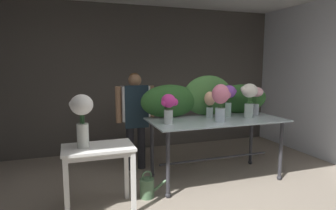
% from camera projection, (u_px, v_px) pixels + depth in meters
% --- Properties ---
extents(ground_plane, '(7.32, 7.32, 0.00)m').
position_uv_depth(ground_plane, '(175.00, 177.00, 4.26)').
color(ground_plane, gray).
extents(wall_back, '(5.50, 0.12, 2.74)m').
position_uv_depth(wall_back, '(145.00, 79.00, 5.63)').
color(wall_back, '#4C4742').
rests_on(wall_back, ground).
extents(wall_right, '(0.12, 3.45, 2.74)m').
position_uv_depth(wall_right, '(324.00, 81.00, 4.97)').
color(wall_right, silver).
rests_on(wall_right, ground).
extents(display_table_glass, '(1.90, 0.90, 0.88)m').
position_uv_depth(display_table_glass, '(216.00, 128.00, 4.10)').
color(display_table_glass, silver).
rests_on(display_table_glass, ground).
extents(side_table_white, '(0.77, 0.48, 0.75)m').
position_uv_depth(side_table_white, '(98.00, 156.00, 3.19)').
color(side_table_white, white).
rests_on(side_table_white, ground).
extents(florist, '(0.61, 0.24, 1.52)m').
position_uv_depth(florist, '(135.00, 111.00, 4.46)').
color(florist, '#232328').
rests_on(florist, ground).
extents(foliage_backdrop, '(2.10, 0.27, 0.60)m').
position_uv_depth(foliage_backdrop, '(205.00, 99.00, 4.35)').
color(foliage_backdrop, '#2D6028').
rests_on(foliage_backdrop, display_table_glass).
extents(vase_blush_freesia, '(0.22, 0.21, 0.43)m').
position_uv_depth(vase_blush_freesia, '(256.00, 97.00, 4.38)').
color(vase_blush_freesia, silver).
rests_on(vase_blush_freesia, display_table_glass).
extents(vase_ivory_peonies, '(0.24, 0.23, 0.49)m').
position_uv_depth(vase_ivory_peonies, '(249.00, 97.00, 4.14)').
color(vase_ivory_peonies, silver).
rests_on(vase_ivory_peonies, display_table_glass).
extents(vase_magenta_stock, '(0.24, 0.19, 0.39)m').
position_uv_depth(vase_magenta_stock, '(169.00, 106.00, 3.73)').
color(vase_magenta_stock, silver).
rests_on(vase_magenta_stock, display_table_glass).
extents(vase_violet_hydrangea, '(0.23, 0.22, 0.46)m').
position_uv_depth(vase_violet_hydrangea, '(229.00, 96.00, 4.22)').
color(vase_violet_hydrangea, silver).
rests_on(vase_violet_hydrangea, display_table_glass).
extents(vase_rosy_snapdragons, '(0.27, 0.23, 0.51)m').
position_uv_depth(vase_rosy_snapdragons, '(221.00, 99.00, 3.85)').
color(vase_rosy_snapdragons, silver).
rests_on(vase_rosy_snapdragons, display_table_glass).
extents(vase_peach_anemones, '(0.16, 0.17, 0.38)m').
position_uv_depth(vase_peach_anemones, '(210.00, 103.00, 4.14)').
color(vase_peach_anemones, silver).
rests_on(vase_peach_anemones, display_table_glass).
extents(vase_white_roses_tall, '(0.25, 0.24, 0.58)m').
position_uv_depth(vase_white_roses_tall, '(82.00, 115.00, 3.08)').
color(vase_white_roses_tall, silver).
rests_on(vase_white_roses_tall, side_table_white).
extents(watering_can, '(0.35, 0.18, 0.34)m').
position_uv_depth(watering_can, '(147.00, 188.00, 3.59)').
color(watering_can, '#4C704C').
rests_on(watering_can, ground).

